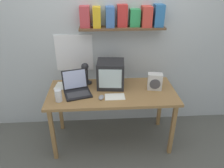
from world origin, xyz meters
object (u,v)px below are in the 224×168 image
object	(u,v)px
corner_desk	(112,96)
computer_mouse	(101,97)
juice_glass	(58,96)
space_heater	(155,81)
open_notebook	(63,86)
laptop	(77,88)
crt_monitor	(111,74)
loose_paper_near_monitor	(115,97)
desk_lamp	(86,70)

from	to	relation	value
corner_desk	computer_mouse	xyz separation A→B (m)	(-0.13, -0.16, 0.08)
juice_glass	space_heater	size ratio (longest dim) A/B	0.69
open_notebook	laptop	bearing A→B (deg)	-42.38
crt_monitor	loose_paper_near_monitor	distance (m)	0.32
desk_lamp	computer_mouse	bearing A→B (deg)	-40.75
juice_glass	crt_monitor	bearing A→B (deg)	28.12
desk_lamp	open_notebook	distance (m)	0.36
crt_monitor	laptop	world-z (taller)	crt_monitor
crt_monitor	open_notebook	world-z (taller)	crt_monitor
desk_lamp	juice_glass	distance (m)	0.50
laptop	space_heater	bearing A→B (deg)	-14.39
computer_mouse	open_notebook	world-z (taller)	computer_mouse
corner_desk	crt_monitor	distance (m)	0.27
corner_desk	laptop	size ratio (longest dim) A/B	4.13
laptop	loose_paper_near_monitor	distance (m)	0.47
juice_glass	loose_paper_near_monitor	xyz separation A→B (m)	(0.63, 0.05, -0.06)
corner_desk	loose_paper_near_monitor	size ratio (longest dim) A/B	6.65
crt_monitor	computer_mouse	xyz separation A→B (m)	(-0.13, -0.30, -0.15)
space_heater	computer_mouse	bearing A→B (deg)	-154.24
computer_mouse	open_notebook	bearing A→B (deg)	144.89
desk_lamp	crt_monitor	bearing A→B (deg)	10.86
corner_desk	open_notebook	size ratio (longest dim) A/B	6.78
juice_glass	corner_desk	bearing A→B (deg)	16.65
laptop	computer_mouse	xyz separation A→B (m)	(0.29, -0.16, -0.05)
crt_monitor	open_notebook	xyz separation A→B (m)	(-0.60, 0.04, -0.16)
crt_monitor	open_notebook	bearing A→B (deg)	-178.49
laptop	computer_mouse	size ratio (longest dim) A/B	3.24
loose_paper_near_monitor	open_notebook	size ratio (longest dim) A/B	1.02
loose_paper_near_monitor	desk_lamp	bearing A→B (deg)	135.83
loose_paper_near_monitor	open_notebook	world-z (taller)	same
open_notebook	desk_lamp	bearing A→B (deg)	4.08
open_notebook	space_heater	bearing A→B (deg)	-7.53
corner_desk	loose_paper_near_monitor	distance (m)	0.15
space_heater	loose_paper_near_monitor	xyz separation A→B (m)	(-0.50, -0.16, -0.10)
open_notebook	computer_mouse	bearing A→B (deg)	-35.11
laptop	crt_monitor	bearing A→B (deg)	2.03
corner_desk	computer_mouse	distance (m)	0.22
loose_paper_near_monitor	space_heater	bearing A→B (deg)	17.81
crt_monitor	juice_glass	size ratio (longest dim) A/B	2.51
computer_mouse	open_notebook	distance (m)	0.59
juice_glass	space_heater	xyz separation A→B (m)	(1.13, 0.21, 0.04)
corner_desk	desk_lamp	world-z (taller)	desk_lamp
space_heater	computer_mouse	world-z (taller)	space_heater
corner_desk	open_notebook	xyz separation A→B (m)	(-0.61, 0.18, 0.07)
laptop	computer_mouse	bearing A→B (deg)	-45.28
laptop	juice_glass	size ratio (longest dim) A/B	2.66
corner_desk	juice_glass	xyz separation A→B (m)	(-0.61, -0.18, 0.13)
corner_desk	laptop	world-z (taller)	laptop
desk_lamp	loose_paper_near_monitor	distance (m)	0.52
juice_glass	open_notebook	size ratio (longest dim) A/B	0.62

